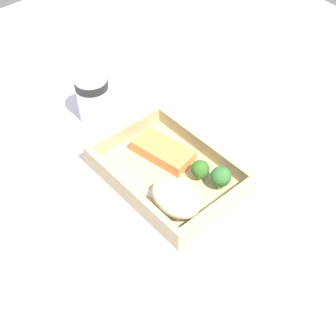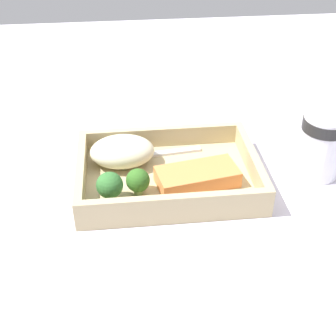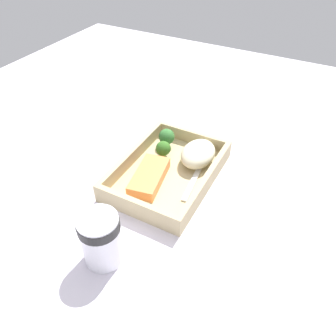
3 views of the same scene
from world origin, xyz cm
name	(u,v)px [view 3 (image 3 of 3)]	position (x,y,z in cm)	size (l,w,h in cm)	color
ground_plane	(168,180)	(0.00, 0.00, -1.00)	(160.00, 160.00, 2.00)	silver
takeout_tray	(168,175)	(0.00, 0.00, 0.60)	(27.22, 19.42, 1.20)	tan
tray_rim	(168,168)	(0.00, 0.00, 2.83)	(27.22, 19.42, 3.26)	tan
salmon_fillet	(149,177)	(-4.11, 2.35, 2.44)	(11.96, 5.69, 2.47)	#ED8746
mashed_potatoes	(198,154)	(6.74, -4.15, 3.49)	(10.05, 7.31, 4.59)	beige
broccoli_floret_1	(167,137)	(8.75, 4.99, 3.82)	(3.81, 3.81, 4.64)	#7A9C5C
broccoli_floret_2	(163,149)	(4.75, 3.76, 3.45)	(3.46, 3.46, 4.07)	#789C56
fork	(198,172)	(3.21, -5.79, 1.42)	(15.88, 3.46, 0.44)	silver
paper_cup	(103,238)	(-23.62, -0.45, 5.71)	(6.94, 6.94, 10.20)	silver
receipt_slip	(289,211)	(2.33, -26.14, 0.12)	(8.30, 14.63, 0.24)	white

